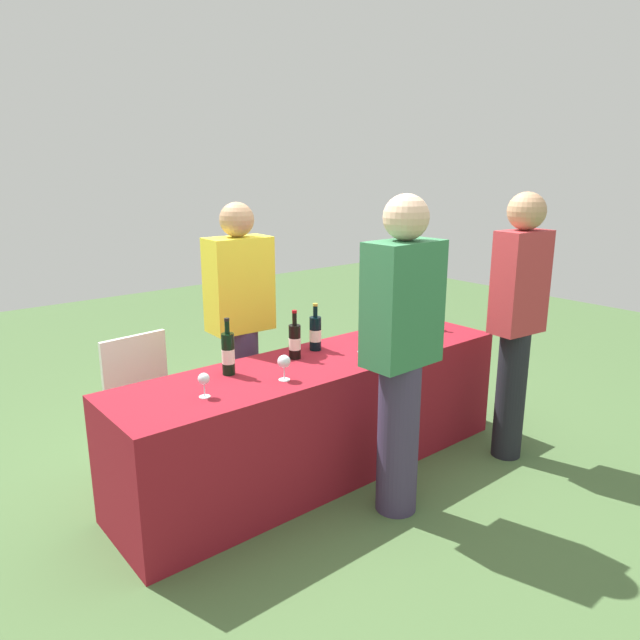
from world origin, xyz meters
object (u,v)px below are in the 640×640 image
Objects in this scene: wine_bottle_4 at (426,314)px; guest_0 at (401,348)px; wine_glass_2 at (363,337)px; ice_bucket at (395,322)px; wine_glass_0 at (204,380)px; wine_bottle_3 at (364,321)px; wine_bottle_0 at (228,353)px; menu_board at (138,397)px; server_pouring at (240,319)px; wine_bottle_1 at (295,341)px; wine_glass_1 at (284,362)px; guest_1 at (518,315)px; wine_glass_3 at (390,334)px; wine_bottle_2 at (315,333)px.

guest_0 is at bearing -145.78° from wine_bottle_4.
wine_glass_2 is 0.44m from ice_bucket.
wine_glass_0 is 1.58m from ice_bucket.
guest_0 is at bearing -121.63° from wine_bottle_3.
guest_0 is (-0.48, -0.78, 0.09)m from wine_bottle_3.
guest_0 is (0.62, -0.74, 0.09)m from wine_bottle_0.
menu_board is at bearing 87.98° from wine_glass_0.
server_pouring is (0.40, 0.50, 0.03)m from wine_bottle_0.
server_pouring is (-0.70, 0.46, 0.04)m from wine_bottle_3.
wine_bottle_0 is 0.46m from wine_bottle_1.
wine_bottle_1 reaches higher than wine_glass_1.
guest_1 is 2.08× the size of menu_board.
wine_glass_1 is 0.62× the size of ice_bucket.
wine_glass_1 is 1.05× the size of wine_glass_2.
wine_bottle_0 is at bearing -177.88° from wine_bottle_3.
wine_glass_3 is (-0.04, -0.28, -0.03)m from wine_bottle_3.
wine_glass_3 is (0.88, 0.04, -0.01)m from wine_glass_1.
wine_bottle_3 reaches higher than ice_bucket.
wine_glass_1 is (-0.91, -0.32, -0.02)m from wine_bottle_3.
ice_bucket reaches higher than wine_glass_0.
wine_glass_2 reaches higher than menu_board.
menu_board is (-0.91, 0.74, -0.44)m from wine_bottle_2.
wine_bottle_2 is 1.29m from guest_1.
wine_bottle_1 is (0.46, -0.01, -0.01)m from wine_bottle_0.
wine_bottle_4 reaches higher than wine_glass_1.
wine_bottle_4 is 2.31× the size of wine_glass_3.
guest_0 is at bearing -30.51° from wine_glass_0.
wine_bottle_2 reaches higher than wine_glass_3.
guest_0 reaches higher than wine_bottle_0.
wine_bottle_4 is 2.34× the size of wine_glass_0.
ice_bucket is 0.28× the size of menu_board.
guest_1 reaches higher than wine_glass_3.
menu_board is at bearing 155.37° from wine_bottle_4.
wine_bottle_2 is 0.18× the size of guest_1.
wine_bottle_0 is at bearing 161.04° from guest_1.
wine_bottle_3 is at bearing 130.56° from guest_1.
wine_glass_0 is at bearing -97.41° from menu_board.
wine_bottle_2 reaches higher than ice_bucket.
guest_0 reaches higher than ice_bucket.
wine_glass_2 is at bearing 7.68° from wine_glass_1.
wine_glass_3 is at bearing -143.78° from ice_bucket.
ice_bucket is at bearing 123.33° from guest_1.
guest_1 reaches higher than menu_board.
wine_glass_2 is at bearing 64.07° from guest_0.
guest_1 is at bearing -39.44° from wine_bottle_2.
guest_0 is (-1.00, -0.68, 0.11)m from wine_bottle_4.
wine_glass_3 is at bearing -20.62° from wine_bottle_1.
wine_glass_3 is 0.08× the size of server_pouring.
wine_glass_0 is 0.56× the size of ice_bucket.
menu_board is at bearing 111.81° from wine_glass_1.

